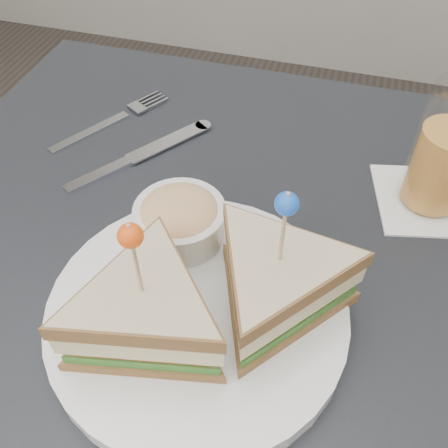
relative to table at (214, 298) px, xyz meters
The scene contains 5 objects.
table is the anchor object (origin of this frame).
plate_meal 0.15m from the table, 77.33° to the right, with size 0.37×0.37×0.17m.
cutlery_fork 0.30m from the table, 135.66° to the left, with size 0.12×0.18×0.01m.
cutlery_knife 0.21m from the table, 138.10° to the left, with size 0.15×0.19×0.01m.
drink_set 0.31m from the table, 35.46° to the left, with size 0.15×0.15×0.16m.
Camera 1 is at (0.11, -0.32, 1.18)m, focal length 40.00 mm.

